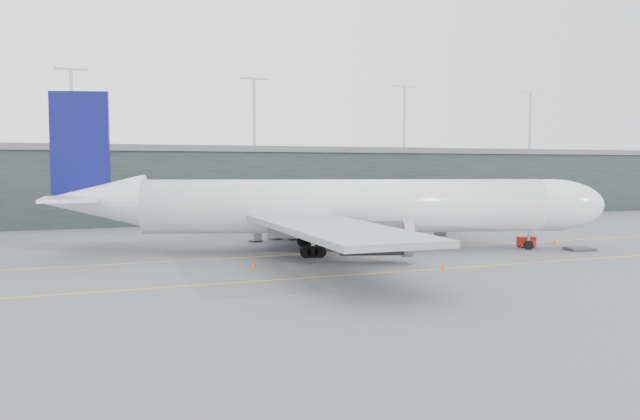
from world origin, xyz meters
name	(u,v)px	position (x,y,z in m)	size (l,w,h in m)	color
ground	(311,249)	(0.00, 0.00, 0.00)	(320.00, 320.00, 0.00)	#515055
taxiline_a	(321,253)	(0.00, -4.00, 0.01)	(160.00, 0.25, 0.02)	gold
taxiline_b	(376,273)	(0.00, -20.00, 0.01)	(160.00, 0.25, 0.02)	gold
taxiline_lead_main	(298,233)	(5.00, 20.00, 0.01)	(0.25, 60.00, 0.02)	gold
terminal	(221,182)	(0.00, 58.00, 7.62)	(240.00, 36.00, 29.00)	black
main_aircraft	(341,208)	(3.09, -3.11, 5.78)	(71.89, 66.15, 20.58)	white
jet_bridge	(415,204)	(27.66, 20.81, 4.39)	(17.43, 43.92, 5.86)	#303035
gse_cart	(526,242)	(28.31, -8.73, 0.84)	(2.46, 1.84, 1.51)	red
baggage_dolly	(579,249)	(33.19, -13.44, 0.20)	(3.38, 2.71, 0.34)	#333337
uld_a	(256,236)	(-4.75, 10.88, 0.84)	(2.10, 1.88, 1.59)	#343438
uld_b	(275,234)	(-1.23, 12.60, 0.88)	(2.17, 1.91, 1.67)	#343438
uld_c	(295,233)	(1.53, 11.26, 0.98)	(2.22, 1.86, 1.87)	#343438
cone_nose	(555,242)	(34.74, -7.03, 0.33)	(0.42, 0.42, 0.67)	orange
cone_wing_stbd	(443,266)	(7.79, -20.50, 0.38)	(0.48, 0.48, 0.76)	#FE540E
cone_wing_port	(352,235)	(10.97, 11.38, 0.33)	(0.42, 0.42, 0.66)	orange
cone_tail	(254,264)	(-10.88, -11.67, 0.38)	(0.48, 0.48, 0.76)	#FF4F0E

